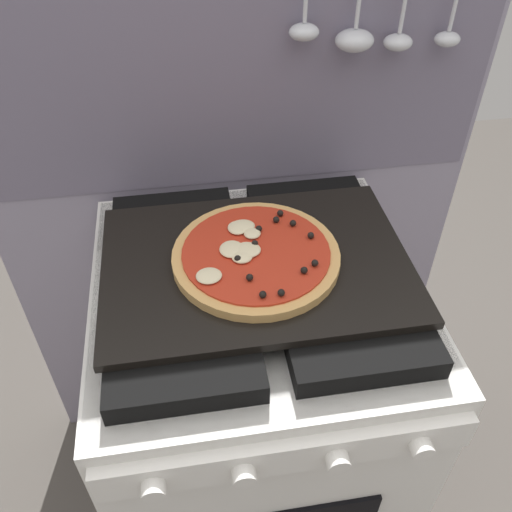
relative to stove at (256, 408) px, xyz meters
The scene contains 5 objects.
ground_plane 0.45m from the stove, 90.00° to the left, with size 4.00×4.00×0.00m, color #4C4742.
kitchen_backsplash 0.48m from the stove, 89.56° to the left, with size 1.10×0.09×1.55m.
stove is the anchor object (origin of this frame).
baking_tray 0.46m from the stove, 90.00° to the left, with size 0.54×0.38×0.02m, color black.
pizza_left 0.48m from the stove, 109.84° to the right, with size 0.29×0.29×0.03m.
Camera 1 is at (-0.11, -0.70, 1.56)m, focal length 38.11 mm.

